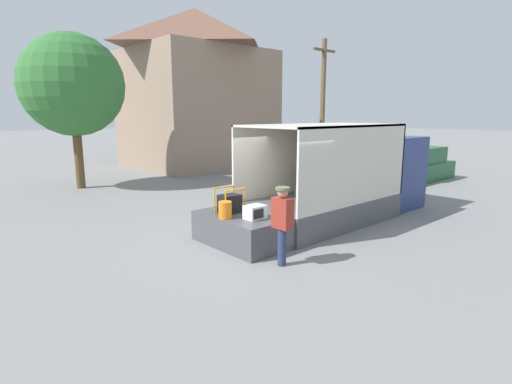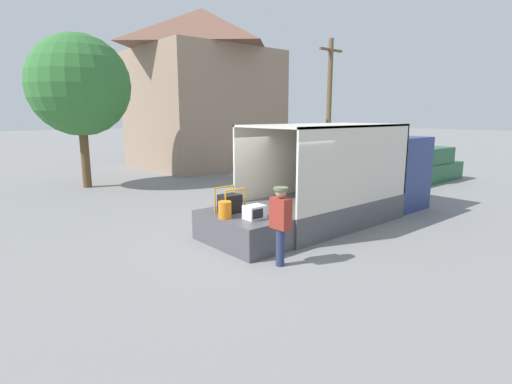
{
  "view_description": "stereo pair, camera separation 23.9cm",
  "coord_description": "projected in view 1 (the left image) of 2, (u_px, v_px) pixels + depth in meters",
  "views": [
    {
      "loc": [
        -6.62,
        -7.2,
        3.12
      ],
      "look_at": [
        -0.38,
        -0.2,
        1.29
      ],
      "focal_mm": 28.0,
      "sensor_mm": 36.0,
      "label": 1
    },
    {
      "loc": [
        -6.44,
        -7.35,
        3.12
      ],
      "look_at": [
        -0.38,
        -0.2,
        1.29
      ],
      "focal_mm": 28.0,
      "sensor_mm": 36.0,
      "label": 2
    }
  ],
  "objects": [
    {
      "name": "box_truck",
      "position": [
        354.0,
        184.0,
        12.59
      ],
      "size": [
        6.54,
        2.41,
        2.84
      ],
      "color": "navy",
      "rests_on": "ground"
    },
    {
      "name": "microwave",
      "position": [
        255.0,
        212.0,
        9.21
      ],
      "size": [
        0.47,
        0.36,
        0.32
      ],
      "color": "white",
      "rests_on": "tailgate_deck"
    },
    {
      "name": "pickup_truck_green",
      "position": [
        411.0,
        167.0,
        18.87
      ],
      "size": [
        5.35,
        1.99,
        1.58
      ],
      "color": "#1E5633",
      "rests_on": "ground"
    },
    {
      "name": "utility_pole",
      "position": [
        323.0,
        103.0,
        22.56
      ],
      "size": [
        1.8,
        0.28,
        7.19
      ],
      "color": "brown",
      "rests_on": "ground"
    },
    {
      "name": "street_tree",
      "position": [
        73.0,
        85.0,
        16.33
      ],
      "size": [
        4.15,
        4.15,
        6.36
      ],
      "color": "brown",
      "rests_on": "ground"
    },
    {
      "name": "orange_bucket",
      "position": [
        225.0,
        210.0,
        9.24
      ],
      "size": [
        0.31,
        0.31,
        0.4
      ],
      "color": "orange",
      "rests_on": "tailgate_deck"
    },
    {
      "name": "portable_generator",
      "position": [
        230.0,
        203.0,
        9.78
      ],
      "size": [
        0.62,
        0.48,
        0.63
      ],
      "color": "black",
      "rests_on": "tailgate_deck"
    },
    {
      "name": "ground_plane",
      "position": [
        262.0,
        238.0,
        10.2
      ],
      "size": [
        160.0,
        160.0,
        0.0
      ],
      "primitive_type": "plane",
      "color": "gray"
    },
    {
      "name": "worker_person",
      "position": [
        282.0,
        218.0,
        8.18
      ],
      "size": [
        0.3,
        0.44,
        1.67
      ],
      "color": "navy",
      "rests_on": "ground"
    },
    {
      "name": "house_backdrop",
      "position": [
        197.0,
        88.0,
        23.82
      ],
      "size": [
        7.76,
        7.36,
        9.13
      ],
      "color": "gray",
      "rests_on": "ground"
    },
    {
      "name": "tailgate_deck",
      "position": [
        241.0,
        229.0,
        9.68
      ],
      "size": [
        1.37,
        2.29,
        0.74
      ],
      "primitive_type": "cube",
      "color": "#4C4C51",
      "rests_on": "ground"
    }
  ]
}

